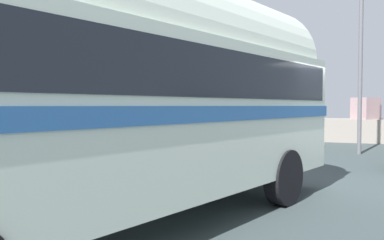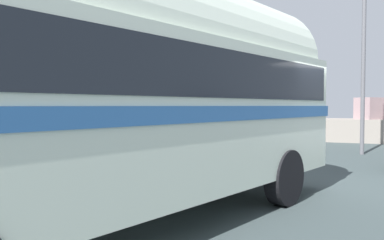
{
  "view_description": "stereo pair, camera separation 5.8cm",
  "coord_description": "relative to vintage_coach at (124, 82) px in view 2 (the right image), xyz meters",
  "views": [
    {
      "loc": [
        1.14,
        -8.04,
        1.73
      ],
      "look_at": [
        -0.91,
        -2.51,
        1.51
      ],
      "focal_mm": 35.86,
      "sensor_mm": 36.0,
      "label": 1
    },
    {
      "loc": [
        1.19,
        -8.02,
        1.73
      ],
      "look_at": [
        -0.91,
        -2.51,
        1.51
      ],
      "focal_mm": 35.86,
      "sensor_mm": 36.0,
      "label": 2
    }
  ],
  "objects": [
    {
      "name": "ground",
      "position": [
        1.56,
        3.44,
        -2.04
      ],
      "size": [
        32.0,
        26.0,
        0.02
      ],
      "color": "#343F40"
    },
    {
      "name": "lamp_post",
      "position": [
        3.58,
        9.99,
        1.81
      ],
      "size": [
        0.58,
        0.9,
        6.9
      ],
      "color": "#5B5B60",
      "rests_on": "ground"
    },
    {
      "name": "vintage_coach",
      "position": [
        0.0,
        0.0,
        0.0
      ],
      "size": [
        5.11,
        8.89,
        3.7
      ],
      "rotation": [
        0.0,
        0.0,
        -0.34
      ],
      "color": "black",
      "rests_on": "ground"
    },
    {
      "name": "breakwater",
      "position": [
        1.76,
        15.23,
        -1.33
      ],
      "size": [
        31.36,
        2.38,
        2.45
      ],
      "color": "gray",
      "rests_on": "ground"
    }
  ]
}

